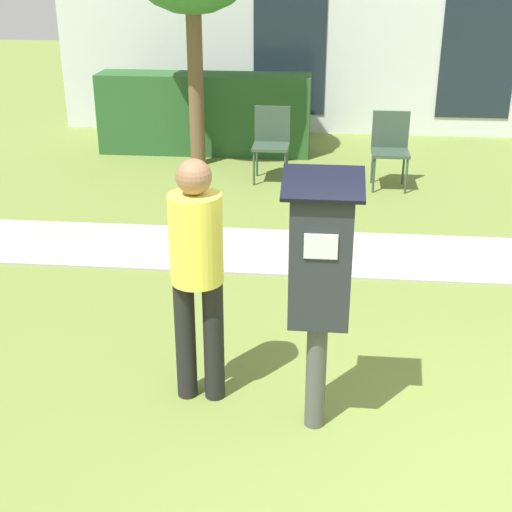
# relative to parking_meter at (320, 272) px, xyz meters

# --- Properties ---
(ground_plane) EXTENTS (40.00, 40.00, 0.00)m
(ground_plane) POSITION_rel_parking_meter_xyz_m (0.79, -0.65, -1.02)
(ground_plane) COLOR olive
(sidewalk) EXTENTS (12.00, 1.10, 0.02)m
(sidewalk) POSITION_rel_parking_meter_xyz_m (0.79, 2.66, -1.01)
(sidewalk) COLOR #A3A099
(sidewalk) RESTS_ON ground
(building_facade) EXTENTS (10.00, 0.26, 3.20)m
(building_facade) POSITION_rel_parking_meter_xyz_m (0.79, 7.66, 0.58)
(building_facade) COLOR silver
(building_facade) RESTS_ON ground
(parking_meter) EXTENTS (0.44, 0.31, 1.59)m
(parking_meter) POSITION_rel_parking_meter_xyz_m (0.00, 0.00, 0.00)
(parking_meter) COLOR #4C4C4C
(parking_meter) RESTS_ON ground
(person_standing) EXTENTS (0.32, 0.32, 1.58)m
(person_standing) POSITION_rel_parking_meter_xyz_m (-0.74, 0.23, -0.09)
(person_standing) COLOR black
(person_standing) RESTS_ON ground
(outdoor_chair_left) EXTENTS (0.44, 0.44, 0.90)m
(outdoor_chair_left) POSITION_rel_parking_meter_xyz_m (-0.67, 5.03, -0.49)
(outdoor_chair_left) COLOR #334738
(outdoor_chair_left) RESTS_ON ground
(outdoor_chair_middle) EXTENTS (0.44, 0.44, 0.90)m
(outdoor_chair_middle) POSITION_rel_parking_meter_xyz_m (0.77, 4.88, -0.49)
(outdoor_chair_middle) COLOR #334738
(outdoor_chair_middle) RESTS_ON ground
(hedge_row) EXTENTS (2.95, 0.60, 1.10)m
(hedge_row) POSITION_rel_parking_meter_xyz_m (-1.71, 6.24, -0.47)
(hedge_row) COLOR #285628
(hedge_row) RESTS_ON ground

